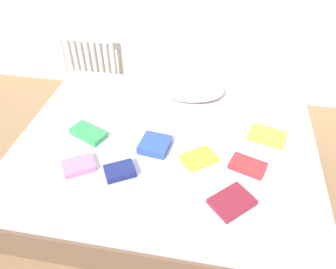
{
  "coord_description": "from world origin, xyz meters",
  "views": [
    {
      "loc": [
        0.3,
        -1.61,
        1.95
      ],
      "look_at": [
        0.0,
        0.05,
        0.48
      ],
      "focal_mm": 34.79,
      "sensor_mm": 36.0,
      "label": 1
    }
  ],
  "objects_px": {
    "textbook_pink": "(79,166)",
    "textbook_red": "(248,166)",
    "textbook_green": "(89,133)",
    "textbook_maroon": "(232,202)",
    "textbook_yellow": "(199,158)",
    "textbook_blue": "(155,145)",
    "textbook_navy": "(120,171)",
    "pillow": "(189,88)",
    "textbook_lime": "(267,136)",
    "radiator": "(88,59)",
    "bed": "(167,163)"
  },
  "relations": [
    {
      "from": "pillow",
      "to": "textbook_maroon",
      "type": "xyz_separation_m",
      "value": [
        0.37,
        -1.01,
        -0.05
      ]
    },
    {
      "from": "textbook_yellow",
      "to": "textbook_lime",
      "type": "xyz_separation_m",
      "value": [
        0.43,
        0.29,
        0.0
      ]
    },
    {
      "from": "pillow",
      "to": "textbook_maroon",
      "type": "distance_m",
      "value": 1.07
    },
    {
      "from": "textbook_blue",
      "to": "textbook_red",
      "type": "xyz_separation_m",
      "value": [
        0.59,
        -0.07,
        -0.01
      ]
    },
    {
      "from": "textbook_pink",
      "to": "radiator",
      "type": "bearing_deg",
      "value": 77.28
    },
    {
      "from": "radiator",
      "to": "textbook_red",
      "type": "bearing_deg",
      "value": -41.41
    },
    {
      "from": "textbook_lime",
      "to": "textbook_pink",
      "type": "distance_m",
      "value": 1.24
    },
    {
      "from": "bed",
      "to": "textbook_blue",
      "type": "height_order",
      "value": "textbook_blue"
    },
    {
      "from": "textbook_green",
      "to": "textbook_lime",
      "type": "relative_size",
      "value": 1.02
    },
    {
      "from": "textbook_green",
      "to": "textbook_pink",
      "type": "height_order",
      "value": "textbook_green"
    },
    {
      "from": "textbook_red",
      "to": "textbook_yellow",
      "type": "bearing_deg",
      "value": -163.83
    },
    {
      "from": "textbook_red",
      "to": "textbook_maroon",
      "type": "bearing_deg",
      "value": -87.72
    },
    {
      "from": "textbook_yellow",
      "to": "textbook_maroon",
      "type": "xyz_separation_m",
      "value": [
        0.21,
        -0.3,
        0.0
      ]
    },
    {
      "from": "pillow",
      "to": "textbook_navy",
      "type": "bearing_deg",
      "value": -107.91
    },
    {
      "from": "pillow",
      "to": "textbook_navy",
      "type": "distance_m",
      "value": 0.95
    },
    {
      "from": "bed",
      "to": "textbook_yellow",
      "type": "distance_m",
      "value": 0.39
    },
    {
      "from": "textbook_yellow",
      "to": "textbook_maroon",
      "type": "bearing_deg",
      "value": -93.46
    },
    {
      "from": "textbook_lime",
      "to": "textbook_navy",
      "type": "distance_m",
      "value": 1.01
    },
    {
      "from": "textbook_blue",
      "to": "textbook_lime",
      "type": "height_order",
      "value": "textbook_blue"
    },
    {
      "from": "textbook_maroon",
      "to": "textbook_green",
      "type": "height_order",
      "value": "textbook_green"
    },
    {
      "from": "textbook_yellow",
      "to": "textbook_blue",
      "type": "relative_size",
      "value": 1.13
    },
    {
      "from": "textbook_maroon",
      "to": "textbook_navy",
      "type": "xyz_separation_m",
      "value": [
        -0.66,
        0.1,
        0.01
      ]
    },
    {
      "from": "pillow",
      "to": "textbook_blue",
      "type": "xyz_separation_m",
      "value": [
        -0.13,
        -0.65,
        -0.04
      ]
    },
    {
      "from": "textbook_blue",
      "to": "radiator",
      "type": "bearing_deg",
      "value": 133.96
    },
    {
      "from": "bed",
      "to": "textbook_lime",
      "type": "relative_size",
      "value": 8.4
    },
    {
      "from": "pillow",
      "to": "textbook_yellow",
      "type": "bearing_deg",
      "value": -77.51
    },
    {
      "from": "textbook_navy",
      "to": "textbook_pink",
      "type": "distance_m",
      "value": 0.26
    },
    {
      "from": "radiator",
      "to": "textbook_lime",
      "type": "xyz_separation_m",
      "value": [
        1.7,
        -1.08,
        0.16
      ]
    },
    {
      "from": "textbook_green",
      "to": "textbook_pink",
      "type": "bearing_deg",
      "value": -56.85
    },
    {
      "from": "textbook_maroon",
      "to": "textbook_green",
      "type": "bearing_deg",
      "value": 113.37
    },
    {
      "from": "radiator",
      "to": "textbook_pink",
      "type": "relative_size",
      "value": 3.15
    },
    {
      "from": "radiator",
      "to": "textbook_lime",
      "type": "relative_size",
      "value": 2.44
    },
    {
      "from": "radiator",
      "to": "textbook_maroon",
      "type": "bearing_deg",
      "value": -48.39
    },
    {
      "from": "textbook_pink",
      "to": "textbook_lime",
      "type": "bearing_deg",
      "value": -9.14
    },
    {
      "from": "textbook_maroon",
      "to": "textbook_red",
      "type": "relative_size",
      "value": 1.06
    },
    {
      "from": "textbook_pink",
      "to": "textbook_red",
      "type": "bearing_deg",
      "value": -22.12
    },
    {
      "from": "pillow",
      "to": "textbook_pink",
      "type": "relative_size",
      "value": 2.96
    },
    {
      "from": "bed",
      "to": "radiator",
      "type": "relative_size",
      "value": 3.45
    },
    {
      "from": "textbook_maroon",
      "to": "textbook_yellow",
      "type": "bearing_deg",
      "value": 81.09
    },
    {
      "from": "textbook_yellow",
      "to": "textbook_red",
      "type": "relative_size",
      "value": 0.99
    },
    {
      "from": "pillow",
      "to": "radiator",
      "type": "bearing_deg",
      "value": 149.07
    },
    {
      "from": "radiator",
      "to": "textbook_navy",
      "type": "bearing_deg",
      "value": -62.29
    },
    {
      "from": "textbook_blue",
      "to": "textbook_yellow",
      "type": "bearing_deg",
      "value": -4.41
    },
    {
      "from": "bed",
      "to": "textbook_green",
      "type": "relative_size",
      "value": 8.24
    },
    {
      "from": "radiator",
      "to": "textbook_yellow",
      "type": "bearing_deg",
      "value": -47.17
    },
    {
      "from": "textbook_maroon",
      "to": "textbook_navy",
      "type": "bearing_deg",
      "value": 126.83
    },
    {
      "from": "textbook_yellow",
      "to": "textbook_blue",
      "type": "height_order",
      "value": "textbook_blue"
    },
    {
      "from": "pillow",
      "to": "textbook_navy",
      "type": "height_order",
      "value": "pillow"
    },
    {
      "from": "textbook_yellow",
      "to": "textbook_navy",
      "type": "xyz_separation_m",
      "value": [
        -0.45,
        -0.2,
        0.01
      ]
    },
    {
      "from": "pillow",
      "to": "textbook_pink",
      "type": "distance_m",
      "value": 1.06
    }
  ]
}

